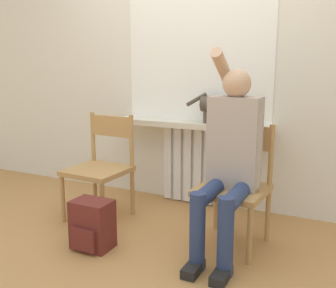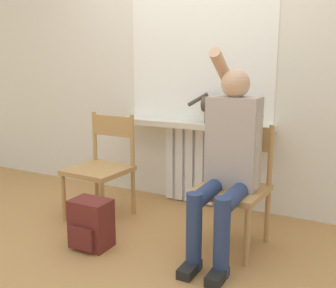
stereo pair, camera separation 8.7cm
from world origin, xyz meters
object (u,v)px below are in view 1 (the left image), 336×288
Objects in this scene: person at (230,155)px; backpack at (92,225)px; chair_left at (101,166)px; chair_right at (235,184)px; cat at (220,105)px.

person reaches higher than backpack.
person is at bearing -2.87° from chair_left.
chair_left is 2.50× the size of backpack.
chair_left is at bearing 118.62° from backpack.
chair_right is (1.13, -0.00, 0.00)m from chair_left.
chair_right is at bearing 30.65° from backpack.
chair_left is 1.00× the size of chair_right.
person reaches higher than cat.
person reaches higher than chair_right.
cat is at bearing 36.86° from chair_left.
chair_right is 0.26m from person.
chair_right is at bearing 88.87° from person.
chair_left is 0.62× the size of person.
person is at bearing 24.75° from backpack.
chair_right is 0.62× the size of person.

